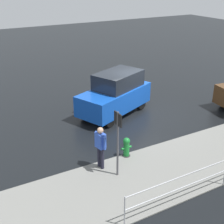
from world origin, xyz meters
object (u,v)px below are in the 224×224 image
object	(u,v)px
fire_hydrant	(126,147)
pedestrian	(100,145)
moving_hatchback	(115,94)
sign_post	(118,135)

from	to	relation	value
fire_hydrant	pedestrian	world-z (taller)	pedestrian
moving_hatchback	sign_post	size ratio (longest dim) A/B	1.77
pedestrian	sign_post	world-z (taller)	sign_post
moving_hatchback	pedestrian	distance (m)	4.82
moving_hatchback	sign_post	xyz separation A→B (m)	(2.54, 4.59, 0.55)
moving_hatchback	fire_hydrant	distance (m)	4.10
pedestrian	sign_post	size ratio (longest dim) A/B	0.68
fire_hydrant	moving_hatchback	bearing A→B (deg)	-113.82
moving_hatchback	pedestrian	size ratio (longest dim) A/B	2.63
pedestrian	sign_post	distance (m)	0.97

